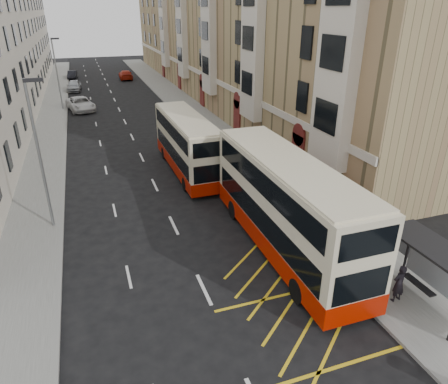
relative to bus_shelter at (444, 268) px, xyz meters
name	(u,v)px	position (x,y,z in m)	size (l,w,h in m)	color
ground	(236,358)	(-8.34, 0.39, -2.14)	(200.00, 200.00, 0.00)	black
pavement_right	(206,124)	(-0.34, 30.39, -2.06)	(4.00, 120.00, 0.15)	slate
pavement_left	(48,138)	(-15.84, 30.39, -2.06)	(3.00, 120.00, 0.15)	slate
kerb_right	(188,125)	(-2.34, 30.39, -2.06)	(0.25, 120.00, 0.15)	gray
kerb_left	(65,137)	(-14.34, 30.39, -2.06)	(0.25, 120.00, 0.15)	gray
road_markings	(115,101)	(-8.34, 45.39, -2.13)	(10.00, 110.00, 0.01)	silver
terrace_right	(221,38)	(6.54, 45.77, 5.38)	(10.75, 79.00, 15.25)	#9A8659
bus_shelter	(444,268)	(0.00, 0.00, 0.00)	(1.65, 4.25, 2.70)	black
guard_railing	(311,230)	(-2.09, 6.14, -1.28)	(0.06, 6.56, 1.01)	red
street_lamp_near	(39,148)	(-14.69, 12.39, 2.50)	(0.93, 0.18, 8.00)	slate
street_lamp_far	(57,70)	(-14.69, 42.39, 2.50)	(0.93, 0.18, 8.00)	slate
double_decker_front	(286,206)	(-3.61, 6.20, 0.32)	(2.84, 12.10, 4.82)	beige
double_decker_rear	(187,144)	(-5.50, 18.09, 0.01)	(2.54, 10.58, 4.21)	beige
pedestrian_near	(399,283)	(-1.06, 0.93, -1.14)	(0.62, 0.41, 1.70)	black
pedestrian_mid	(372,223)	(1.16, 5.48, -1.14)	(0.82, 0.64, 1.69)	black
pedestrian_far	(381,253)	(-0.20, 3.06, -1.17)	(0.96, 0.40, 1.63)	black
white_van	(81,104)	(-12.66, 41.35, -1.35)	(2.60, 5.64, 1.57)	silver
car_silver	(74,86)	(-13.33, 54.45, -1.34)	(1.87, 4.66, 1.59)	#A7ABAF
car_dark	(72,75)	(-13.54, 66.77, -1.48)	(1.40, 4.01, 1.32)	black
car_red	(126,75)	(-4.89, 62.96, -1.38)	(2.11, 5.20, 1.51)	#A61A08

